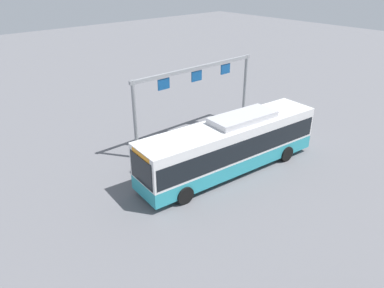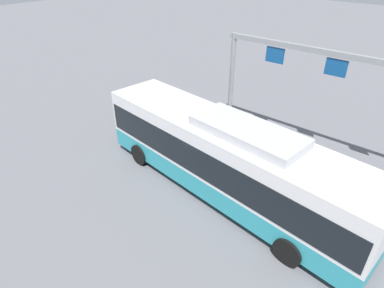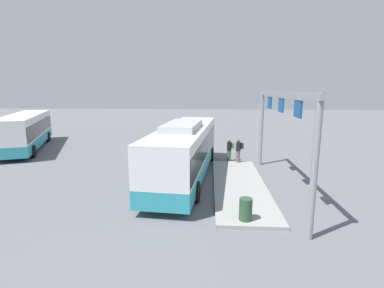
{
  "view_description": "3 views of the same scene",
  "coord_description": "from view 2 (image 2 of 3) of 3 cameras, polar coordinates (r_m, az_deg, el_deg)",
  "views": [
    {
      "loc": [
        14.54,
        13.05,
        11.36
      ],
      "look_at": [
        1.29,
        -1.96,
        1.49
      ],
      "focal_mm": 34.21,
      "sensor_mm": 36.0,
      "label": 1
    },
    {
      "loc": [
        -5.89,
        8.94,
        8.82
      ],
      "look_at": [
        2.3,
        -0.67,
        1.15
      ],
      "focal_mm": 30.42,
      "sensor_mm": 36.0,
      "label": 2
    },
    {
      "loc": [
        -16.65,
        -1.44,
        5.3
      ],
      "look_at": [
        3.19,
        -0.2,
        1.45
      ],
      "focal_mm": 26.51,
      "sensor_mm": 36.0,
      "label": 3
    }
  ],
  "objects": [
    {
      "name": "person_boarding",
      "position": [
        17.45,
        0.3,
        4.26
      ],
      "size": [
        0.37,
        0.55,
        1.67
      ],
      "rotation": [
        0.0,
        0.0,
        1.67
      ],
      "color": "#476B4C",
      "rests_on": "ground"
    },
    {
      "name": "bus_main",
      "position": [
        12.79,
        5.94,
        -2.13
      ],
      "size": [
        12.12,
        3.62,
        3.46
      ],
      "rotation": [
        0.0,
        0.0,
        -0.09
      ],
      "color": "teal",
      "rests_on": "ground"
    },
    {
      "name": "person_waiting_near",
      "position": [
        17.29,
        3.81,
        4.51
      ],
      "size": [
        0.5,
        0.6,
        1.67
      ],
      "rotation": [
        0.0,
        0.0,
        2.02
      ],
      "color": "slate",
      "rests_on": "platform_curb"
    },
    {
      "name": "ground_plane",
      "position": [
        13.87,
        5.51,
        -8.38
      ],
      "size": [
        120.0,
        120.0,
        0.0
      ],
      "primitive_type": "plane",
      "color": "slate"
    },
    {
      "name": "platform_sign_gantry",
      "position": [
        15.41,
        23.39,
        9.78
      ],
      "size": [
        10.69,
        0.24,
        5.2
      ],
      "color": "gray",
      "rests_on": "ground"
    },
    {
      "name": "platform_curb",
      "position": [
        15.52,
        16.91,
        -4.55
      ],
      "size": [
        10.0,
        2.8,
        0.16
      ],
      "primitive_type": "cube",
      "color": "#9E9E99",
      "rests_on": "ground"
    }
  ]
}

